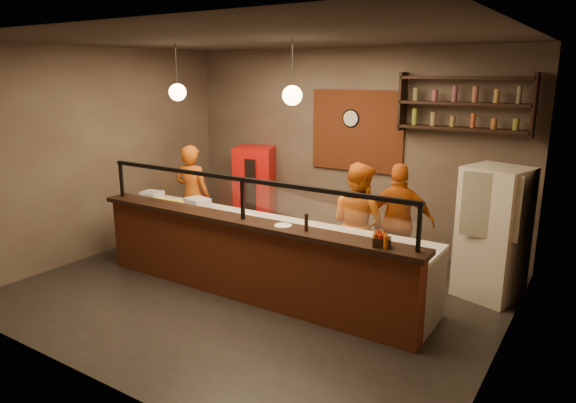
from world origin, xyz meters
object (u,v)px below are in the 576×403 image
Objects in this scene: wall_clock at (351,118)px; condiment_caddy at (382,242)px; pepper_mill at (306,222)px; red_cooler at (255,189)px; cook_right at (399,223)px; fridge at (493,233)px; pizza_dough at (241,219)px; cook_mid at (358,224)px; cook_left at (192,195)px.

wall_clock is 1.70× the size of condiment_caddy.
red_cooler is at bearing 135.95° from pepper_mill.
wall_clock is at bearing -61.94° from cook_right.
cook_right reaches higher than condiment_caddy.
fridge is 2.98× the size of pizza_dough.
pizza_dough is (-1.34, -0.84, 0.07)m from cook_mid.
fridge reaches higher than red_cooler.
cook_right is 3.12m from red_cooler.
pepper_mill is at bearing 177.78° from condiment_caddy.
cook_right is at bearing 175.30° from cook_left.
pizza_dough is at bearing -100.92° from wall_clock.
wall_clock is 2.20m from red_cooler.
cook_mid is 1.70m from fridge.
cook_mid is 1.02× the size of cook_right.
pizza_dough is 2.25m from condiment_caddy.
wall_clock reaches higher than cook_right.
cook_left is 1.02× the size of cook_right.
cook_left is 8.27× the size of pepper_mill.
cook_left is 2.96× the size of pizza_dough.
red_cooler is 2.71× the size of pizza_dough.
pepper_mill is (-0.94, 0.04, 0.05)m from condiment_caddy.
pizza_dough is 3.22× the size of condiment_caddy.
fridge is at bearing -21.62° from wall_clock.
wall_clock is at bearing 79.08° from pizza_dough.
cook_mid reaches higher than pepper_mill.
fridge reaches higher than cook_mid.
fridge is (1.20, 0.11, 0.03)m from cook_right.
fridge is 9.60× the size of condiment_caddy.
condiment_caddy is (3.90, -1.31, 0.27)m from cook_left.
pizza_dough is (-0.45, -2.35, -1.19)m from wall_clock.
fridge reaches higher than condiment_caddy.
fridge is at bearing 46.28° from pepper_mill.
cook_right reaches higher than pizza_dough.
fridge is 3.25m from pizza_dough.
pizza_dough is at bearing 14.03° from cook_right.
fridge is (2.50, -0.99, -1.25)m from wall_clock.
fridge is at bearing 67.35° from condiment_caddy.
red_cooler is 4.28m from condiment_caddy.
cook_right is at bearing 73.58° from pepper_mill.
cook_mid is at bearing 124.04° from condiment_caddy.
cook_left is 1.25m from red_cooler.
cook_right is 1.77m from condiment_caddy.
pizza_dough is (1.27, -2.04, 0.13)m from red_cooler.
cook_mid reaches higher than cook_right.
cook_mid is at bearing -59.81° from wall_clock.
pepper_mill is (2.53, -2.45, 0.39)m from red_cooler.
wall_clock is at bearing -156.36° from cook_left.
red_cooler is 7.59× the size of pepper_mill.
cook_mid is 2.87m from red_cooler.
red_cooler is 2.41m from pizza_dough.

